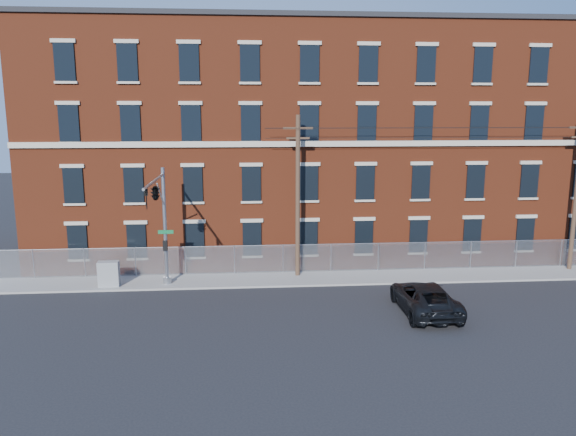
# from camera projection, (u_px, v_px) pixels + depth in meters

# --- Properties ---
(ground) EXTENTS (140.00, 140.00, 0.00)m
(ground) POSITION_uv_depth(u_px,v_px,m) (270.00, 308.00, 29.71)
(ground) COLOR black
(ground) RESTS_ON ground
(sidewalk) EXTENTS (65.00, 3.00, 0.12)m
(sidewalk) POSITION_uv_depth(u_px,v_px,m) (454.00, 275.00, 35.53)
(sidewalk) COLOR gray
(sidewalk) RESTS_ON ground
(mill_building) EXTENTS (55.30, 14.32, 16.30)m
(mill_building) POSITION_uv_depth(u_px,v_px,m) (417.00, 140.00, 42.76)
(mill_building) COLOR maroon
(mill_building) RESTS_ON ground
(chain_link_fence) EXTENTS (59.06, 0.06, 1.85)m
(chain_link_fence) POSITION_uv_depth(u_px,v_px,m) (448.00, 255.00, 36.62)
(chain_link_fence) COLOR #A5A8AD
(chain_link_fence) RESTS_ON ground
(traffic_signal_mast) EXTENTS (0.90, 6.75, 7.00)m
(traffic_signal_mast) POSITION_uv_depth(u_px,v_px,m) (158.00, 203.00, 30.36)
(traffic_signal_mast) COLOR #9EA0A5
(traffic_signal_mast) RESTS_ON ground
(utility_pole_near) EXTENTS (1.80, 0.28, 10.00)m
(utility_pole_near) POSITION_uv_depth(u_px,v_px,m) (298.00, 193.00, 34.34)
(utility_pole_near) COLOR #473223
(utility_pole_near) RESTS_ON ground
(pickup_truck) EXTENTS (2.66, 5.69, 1.58)m
(pickup_truck) POSITION_uv_depth(u_px,v_px,m) (425.00, 298.00, 28.98)
(pickup_truck) COLOR black
(pickup_truck) RESTS_ON ground
(utility_cabinet) EXTENTS (1.22, 0.63, 1.50)m
(utility_cabinet) POSITION_uv_depth(u_px,v_px,m) (109.00, 274.00, 32.92)
(utility_cabinet) COLOR gray
(utility_cabinet) RESTS_ON sidewalk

